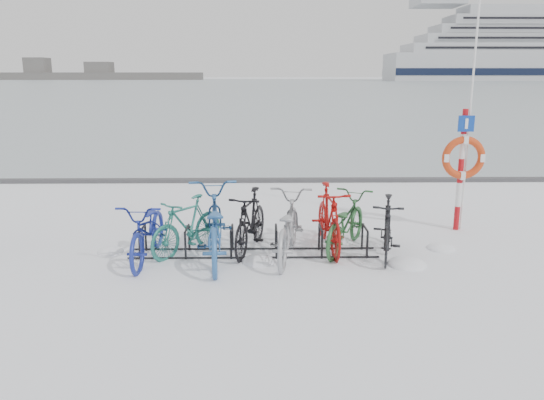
# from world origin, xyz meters

# --- Properties ---
(ground) EXTENTS (900.00, 900.00, 0.00)m
(ground) POSITION_xyz_m (0.00, 0.00, 0.00)
(ground) COLOR white
(ground) RESTS_ON ground
(ice_sheet) EXTENTS (400.00, 298.00, 0.02)m
(ice_sheet) POSITION_xyz_m (0.00, 155.00, 0.01)
(ice_sheet) COLOR #A6B4BC
(ice_sheet) RESTS_ON ground
(quay_edge) EXTENTS (400.00, 0.25, 0.10)m
(quay_edge) POSITION_xyz_m (0.00, 5.90, 0.05)
(quay_edge) COLOR #3F3F42
(quay_edge) RESTS_ON ground
(bike_rack) EXTENTS (4.00, 0.48, 0.46)m
(bike_rack) POSITION_xyz_m (0.00, 0.00, 0.18)
(bike_rack) COLOR black
(bike_rack) RESTS_ON ground
(lifebuoy_station) EXTENTS (0.79, 0.22, 4.09)m
(lifebuoy_station) POSITION_xyz_m (3.79, 1.28, 1.37)
(lifebuoy_station) COLOR #A90D14
(lifebuoy_station) RESTS_ON ground
(cruise_ferry) EXTENTS (127.54, 24.08, 41.91)m
(cruise_ferry) POSITION_xyz_m (114.70, 214.73, 11.41)
(cruise_ferry) COLOR silver
(cruise_ferry) RESTS_ON ground
(shoreline) EXTENTS (180.00, 12.00, 9.50)m
(shoreline) POSITION_xyz_m (-122.02, 260.00, 2.79)
(shoreline) COLOR #4D4D4D
(shoreline) RESTS_ON ground
(bike_0) EXTENTS (0.74, 1.94, 1.01)m
(bike_0) POSITION_xyz_m (-1.66, -0.17, 0.50)
(bike_0) COLOR navy
(bike_0) RESTS_ON ground
(bike_1) EXTENTS (1.32, 1.55, 0.96)m
(bike_1) POSITION_xyz_m (-1.09, 0.15, 0.48)
(bike_1) COLOR #236E62
(bike_1) RESTS_ON ground
(bike_2) EXTENTS (0.98, 2.32, 1.19)m
(bike_2) POSITION_xyz_m (-0.63, -0.21, 0.59)
(bike_2) COLOR #295896
(bike_2) RESTS_ON ground
(bike_3) EXTENTS (0.90, 1.81, 1.05)m
(bike_3) POSITION_xyz_m (-0.06, 0.23, 0.52)
(bike_3) COLOR black
(bike_3) RESTS_ON ground
(bike_4) EXTENTS (1.02, 2.10, 1.06)m
(bike_4) POSITION_xyz_m (0.53, -0.10, 0.53)
(bike_4) COLOR #989A9F
(bike_4) RESTS_ON ground
(bike_5) EXTENTS (0.65, 1.89, 1.11)m
(bike_5) POSITION_xyz_m (1.24, 0.27, 0.56)
(bike_5) COLOR #9E0F0C
(bike_5) RESTS_ON ground
(bike_6) EXTENTS (1.39, 1.93, 0.97)m
(bike_6) POSITION_xyz_m (1.52, 0.28, 0.48)
(bike_6) COLOR #285B2E
(bike_6) RESTS_ON ground
(bike_7) EXTENTS (0.83, 1.71, 0.99)m
(bike_7) POSITION_xyz_m (2.14, -0.08, 0.49)
(bike_7) COLOR black
(bike_7) RESTS_ON ground
(snow_drifts) EXTENTS (5.96, 1.86, 0.21)m
(snow_drifts) POSITION_xyz_m (1.08, 0.02, 0.00)
(snow_drifts) COLOR white
(snow_drifts) RESTS_ON ground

